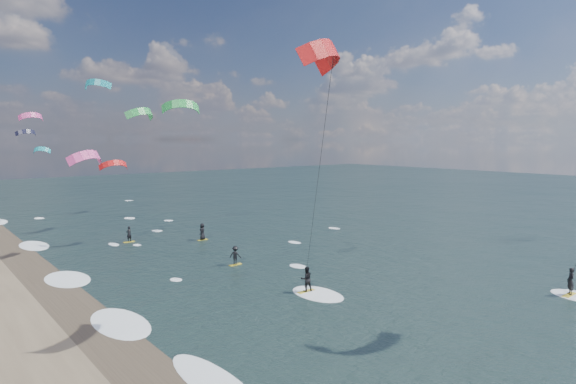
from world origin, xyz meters
TOP-DOWN VIEW (x-y plane):
  - ground at (0.00, 0.00)m, footprint 260.00×260.00m
  - wet_sand_strip at (-12.00, 10.00)m, footprint 3.00×240.00m
  - kitesurfer_near_b at (-1.31, 8.27)m, footprint 7.12×9.04m
  - far_kitesurfers at (1.66, 28.01)m, footprint 7.34×15.07m
  - bg_kite_field at (-0.15, 55.01)m, footprint 14.26×59.82m
  - shoreline_surf at (-10.80, 14.75)m, footprint 2.40×79.40m

SIDE VIEW (x-z plane):
  - ground at x=0.00m, z-range 0.00..0.00m
  - shoreline_surf at x=-10.80m, z-range -0.06..0.06m
  - wet_sand_strip at x=-12.00m, z-range 0.00..0.01m
  - far_kitesurfers at x=1.66m, z-range -0.04..1.69m
  - kitesurfer_near_b at x=-1.31m, z-range 2.48..18.19m
  - bg_kite_field at x=-0.15m, z-range 6.12..17.83m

